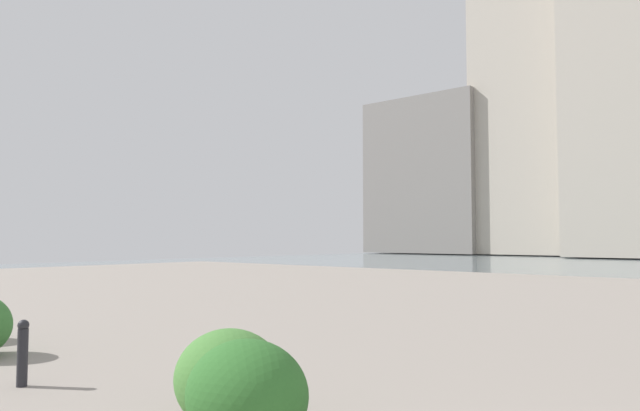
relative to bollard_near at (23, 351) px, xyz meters
name	(u,v)px	position (x,y,z in m)	size (l,w,h in m)	color
building_annex	(530,83)	(17.83, -64.08, 19.57)	(10.58, 10.95, 42.03)	#B2A899
building_highrise	(435,177)	(29.77, -62.72, 9.17)	(15.08, 10.33, 19.15)	gray
bollard_near	(23,351)	(0.00, 0.00, 0.00)	(0.13, 0.13, 0.78)	#232328
shrub_wide	(247,395)	(-3.57, -0.30, 0.05)	(1.07, 0.96, 0.91)	#2D6628
shrub_tall	(229,379)	(-3.04, -0.57, 0.05)	(1.07, 0.96, 0.91)	#477F38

